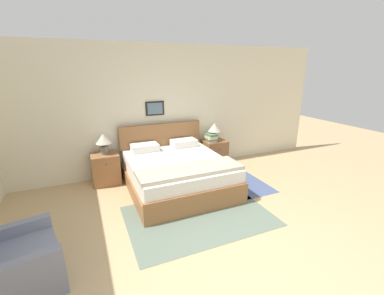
# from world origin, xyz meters

# --- Properties ---
(ground_plane) EXTENTS (16.00, 16.00, 0.00)m
(ground_plane) POSITION_xyz_m (0.00, 0.00, 0.00)
(ground_plane) COLOR tan
(wall_back) EXTENTS (7.97, 0.09, 2.60)m
(wall_back) POSITION_xyz_m (-0.00, 3.32, 1.30)
(wall_back) COLOR beige
(wall_back) RESTS_ON ground_plane
(area_rug_main) EXTENTS (2.12, 1.45, 0.01)m
(area_rug_main) POSITION_xyz_m (0.06, 1.26, 0.00)
(area_rug_main) COLOR slate
(area_rug_main) RESTS_ON ground_plane
(area_rug_bedside) EXTENTS (0.96, 1.30, 0.01)m
(area_rug_bedside) POSITION_xyz_m (1.24, 2.02, 0.00)
(area_rug_bedside) COLOR #47567F
(area_rug_bedside) RESTS_ON ground_plane
(bed) EXTENTS (1.72, 1.94, 1.03)m
(bed) POSITION_xyz_m (0.09, 2.28, 0.31)
(bed) COLOR #936038
(bed) RESTS_ON ground_plane
(armchair) EXTENTS (0.90, 0.93, 0.88)m
(armchair) POSITION_xyz_m (-2.19, 0.81, 0.28)
(armchair) COLOR gray
(armchair) RESTS_ON ground_plane
(nightstand_near_window) EXTENTS (0.50, 0.46, 0.59)m
(nightstand_near_window) POSITION_xyz_m (-1.08, 3.03, 0.29)
(nightstand_near_window) COLOR #936038
(nightstand_near_window) RESTS_ON ground_plane
(nightstand_by_door) EXTENTS (0.50, 0.46, 0.59)m
(nightstand_by_door) POSITION_xyz_m (1.26, 3.03, 0.29)
(nightstand_by_door) COLOR #936038
(nightstand_by_door) RESTS_ON ground_plane
(table_lamp_near_window) EXTENTS (0.29, 0.29, 0.38)m
(table_lamp_near_window) POSITION_xyz_m (-1.07, 3.06, 0.84)
(table_lamp_near_window) COLOR slate
(table_lamp_near_window) RESTS_ON nightstand_near_window
(table_lamp_by_door) EXTENTS (0.29, 0.29, 0.38)m
(table_lamp_by_door) POSITION_xyz_m (1.26, 3.06, 0.84)
(table_lamp_by_door) COLOR slate
(table_lamp_by_door) RESTS_ON nightstand_by_door
(book_thick_bottom) EXTENTS (0.18, 0.23, 0.04)m
(book_thick_bottom) POSITION_xyz_m (1.15, 2.98, 0.61)
(book_thick_bottom) COLOR silver
(book_thick_bottom) RESTS_ON nightstand_by_door
(book_hardcover_middle) EXTENTS (0.21, 0.25, 0.04)m
(book_hardcover_middle) POSITION_xyz_m (1.15, 2.98, 0.64)
(book_hardcover_middle) COLOR #4C7551
(book_hardcover_middle) RESTS_ON book_thick_bottom
(book_novel_upper) EXTENTS (0.21, 0.26, 0.03)m
(book_novel_upper) POSITION_xyz_m (1.15, 2.98, 0.68)
(book_novel_upper) COLOR beige
(book_novel_upper) RESTS_ON book_hardcover_middle
(book_slim_near_top) EXTENTS (0.21, 0.27, 0.04)m
(book_slim_near_top) POSITION_xyz_m (1.15, 2.98, 0.71)
(book_slim_near_top) COLOR beige
(book_slim_near_top) RESTS_ON book_novel_upper
(book_paperback_top) EXTENTS (0.21, 0.27, 0.04)m
(book_paperback_top) POSITION_xyz_m (1.15, 2.98, 0.75)
(book_paperback_top) COLOR #4C7551
(book_paperback_top) RESTS_ON book_slim_near_top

